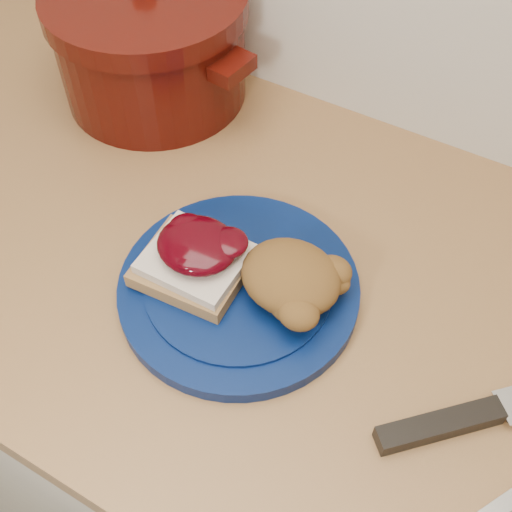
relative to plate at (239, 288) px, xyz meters
The scene contains 7 objects.
base_cabinet 0.48m from the plate, 36.91° to the left, with size 4.00×0.60×0.86m, color beige.
plate is the anchor object (origin of this frame).
sandwich 0.06m from the plate, 167.80° to the right, with size 0.12×0.10×0.06m.
stuffing_mound 0.07m from the plate, 15.92° to the left, with size 0.11×0.09×0.05m, color brown.
chef_knife 0.27m from the plate, ahead, with size 0.25×0.25×0.02m.
dutch_oven 0.38m from the plate, 139.06° to the left, with size 0.32×0.30×0.17m.
pepper_grinder 0.39m from the plate, 137.59° to the left, with size 0.07×0.07×0.13m.
Camera 1 is at (0.16, 1.12, 1.48)m, focal length 45.00 mm.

